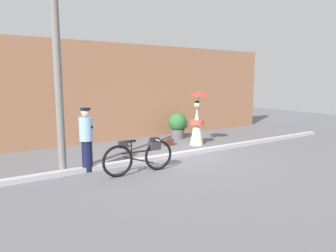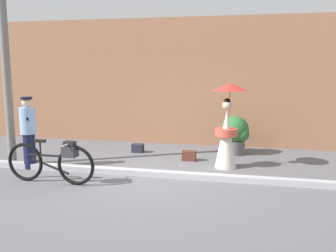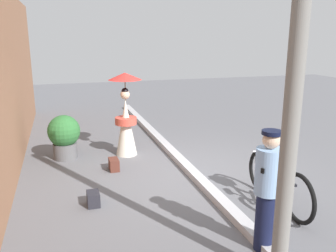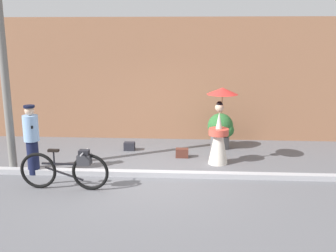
{
  "view_description": "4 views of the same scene",
  "coord_description": "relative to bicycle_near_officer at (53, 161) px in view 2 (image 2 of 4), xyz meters",
  "views": [
    {
      "loc": [
        -4.98,
        -7.24,
        2.25
      ],
      "look_at": [
        0.1,
        0.54,
        0.85
      ],
      "focal_mm": 32.55,
      "sensor_mm": 36.0,
      "label": 1
    },
    {
      "loc": [
        2.06,
        -7.05,
        2.23
      ],
      "look_at": [
        0.45,
        0.22,
        1.02
      ],
      "focal_mm": 39.18,
      "sensor_mm": 36.0,
      "label": 2
    },
    {
      "loc": [
        -6.16,
        2.38,
        2.68
      ],
      "look_at": [
        -0.2,
        0.55,
        1.09
      ],
      "focal_mm": 37.94,
      "sensor_mm": 36.0,
      "label": 3
    },
    {
      "loc": [
        0.93,
        -8.24,
        3.1
      ],
      "look_at": [
        0.38,
        0.66,
        1.01
      ],
      "focal_mm": 41.75,
      "sensor_mm": 36.0,
      "label": 4
    }
  ],
  "objects": [
    {
      "name": "utility_pole",
      "position": [
        -1.63,
        1.02,
        1.96
      ],
      "size": [
        0.18,
        0.18,
        4.8
      ],
      "primitive_type": "cylinder",
      "color": "slate",
      "rests_on": "ground_plane"
    },
    {
      "name": "bicycle_near_officer",
      "position": [
        0.0,
        0.0,
        0.0
      ],
      "size": [
        1.86,
        0.48,
        0.85
      ],
      "color": "black",
      "rests_on": "ground_plane"
    },
    {
      "name": "backpack_spare",
      "position": [
        0.82,
        2.83,
        -0.32
      ],
      "size": [
        0.29,
        0.2,
        0.22
      ],
      "color": "#26262D",
      "rests_on": "ground_plane"
    },
    {
      "name": "building_wall",
      "position": [
        1.58,
        4.31,
        1.36
      ],
      "size": [
        14.0,
        0.4,
        3.6
      ],
      "primitive_type": "cube",
      "color": "#9E6B4C",
      "rests_on": "ground_plane"
    },
    {
      "name": "ground_plane",
      "position": [
        1.58,
        0.84,
        -0.44
      ],
      "size": [
        30.0,
        30.0,
        0.0
      ],
      "primitive_type": "plane",
      "color": "slate"
    },
    {
      "name": "person_officer",
      "position": [
        -1.07,
        0.85,
        0.4
      ],
      "size": [
        0.34,
        0.34,
        1.59
      ],
      "color": "#141938",
      "rests_on": "ground_plane"
    },
    {
      "name": "person_with_parasol",
      "position": [
        3.19,
        1.84,
        0.48
      ],
      "size": [
        0.74,
        0.74,
        1.89
      ],
      "color": "silver",
      "rests_on": "ground_plane"
    },
    {
      "name": "potted_plant_by_door",
      "position": [
        3.33,
        3.2,
        0.1
      ],
      "size": [
        0.72,
        0.71,
        0.99
      ],
      "color": "#59595B",
      "rests_on": "ground_plane"
    },
    {
      "name": "backpack_on_pavement",
      "position": [
        2.28,
        2.27,
        -0.32
      ],
      "size": [
        0.33,
        0.19,
        0.24
      ],
      "color": "#592D23",
      "rests_on": "ground_plane"
    },
    {
      "name": "sidewalk_curb",
      "position": [
        1.58,
        0.84,
        -0.38
      ],
      "size": [
        14.0,
        0.2,
        0.12
      ],
      "primitive_type": "cube",
      "color": "#B2B2B7",
      "rests_on": "ground_plane"
    }
  ]
}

